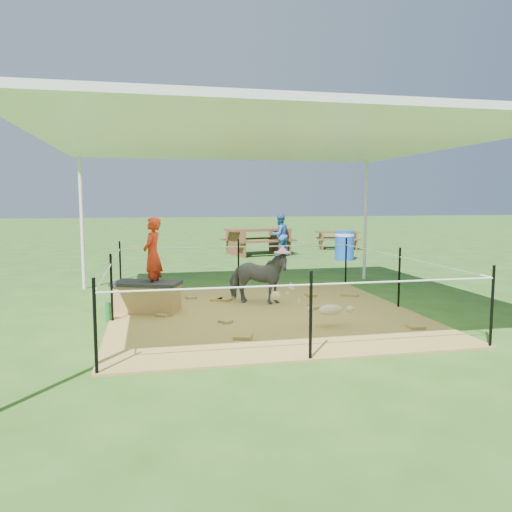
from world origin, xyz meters
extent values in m
plane|color=#2D5919|center=(0.00, 0.00, 0.00)|extent=(90.00, 90.00, 0.00)
cube|color=brown|center=(0.00, 0.00, 0.01)|extent=(4.60, 4.60, 0.03)
cylinder|color=silver|center=(-3.00, 3.00, 1.30)|extent=(0.07, 0.07, 2.60)
cylinder|color=silver|center=(3.00, 3.00, 1.30)|extent=(0.07, 0.07, 2.60)
cube|color=white|center=(0.00, 0.00, 2.64)|extent=(6.30, 6.30, 0.08)
cube|color=white|center=(0.00, 0.00, 2.79)|extent=(3.30, 3.30, 0.22)
cylinder|color=black|center=(-2.25, 2.25, 0.50)|extent=(0.04, 0.04, 1.00)
cylinder|color=black|center=(0.00, 2.25, 0.50)|extent=(0.04, 0.04, 1.00)
cylinder|color=black|center=(2.25, 2.25, 0.50)|extent=(0.04, 0.04, 1.00)
cylinder|color=black|center=(-2.25, 0.00, 0.50)|extent=(0.04, 0.04, 1.00)
cylinder|color=black|center=(2.25, 0.00, 0.50)|extent=(0.04, 0.04, 1.00)
cylinder|color=black|center=(-2.25, -2.25, 0.50)|extent=(0.04, 0.04, 1.00)
cylinder|color=black|center=(0.00, -2.25, 0.50)|extent=(0.04, 0.04, 1.00)
cylinder|color=black|center=(2.25, -2.25, 0.50)|extent=(0.04, 0.04, 1.00)
cylinder|color=white|center=(0.00, 2.25, 0.85)|extent=(4.50, 0.02, 0.02)
cylinder|color=white|center=(0.00, -2.25, 0.85)|extent=(4.50, 0.02, 0.02)
cylinder|color=white|center=(2.25, 0.00, 0.85)|extent=(0.02, 4.50, 0.02)
cylinder|color=white|center=(-2.25, 0.00, 0.85)|extent=(0.02, 4.50, 0.02)
cube|color=olive|center=(-1.76, 0.48, 0.24)|extent=(1.06, 0.78, 0.42)
cube|color=black|center=(-1.76, 0.48, 0.48)|extent=(1.14, 0.85, 0.05)
imported|color=red|center=(-1.66, 0.48, 1.03)|extent=(0.40, 0.49, 1.14)
cylinder|color=#186E2B|center=(-2.31, 0.03, 0.16)|extent=(0.10, 0.10, 0.26)
imported|color=#46464B|center=(0.06, 0.72, 0.47)|extent=(1.14, 0.86, 0.87)
cylinder|color=pink|center=(0.06, 0.72, 0.97)|extent=(0.27, 0.27, 0.13)
cylinder|color=blue|center=(3.92, 6.43, 0.43)|extent=(0.66, 0.66, 0.86)
cube|color=brown|center=(1.74, 8.38, 0.42)|extent=(2.32, 1.91, 0.85)
cube|color=#58311E|center=(4.98, 9.71, 0.32)|extent=(1.76, 1.44, 0.65)
imported|color=#2F5EB0|center=(2.31, 7.81, 0.67)|extent=(0.79, 0.72, 1.34)
camera|label=1|loc=(-1.70, -7.33, 1.76)|focal=35.00mm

